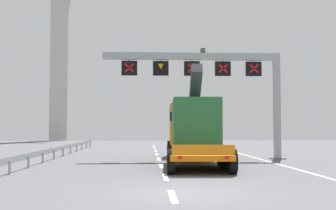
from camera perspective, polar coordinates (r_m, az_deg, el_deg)
name	(u,v)px	position (r m, az deg, el deg)	size (l,w,h in m)	color
ground	(182,193)	(14.24, 1.87, -11.17)	(112.00, 112.00, 0.00)	#5B5B60
lane_markings	(159,159)	(28.85, -1.21, -6.97)	(0.20, 44.04, 0.01)	silver
edge_line_right	(271,162)	(27.13, 13.04, -7.16)	(0.20, 63.00, 0.01)	silver
overhead_lane_gantry	(213,73)	(29.16, 5.83, 4.14)	(11.82, 0.90, 7.22)	#9EA0A5
heavy_haul_truck_orange	(192,129)	(26.91, 3.06, -3.03)	(3.53, 14.15, 5.30)	orange
guardrail_left	(58,149)	(31.20, -13.95, -5.56)	(0.13, 37.05, 0.76)	#999EA3
bridge_pylon_distant	(61,19)	(74.95, -13.63, 10.68)	(9.00, 2.00, 38.35)	#B7B7B2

